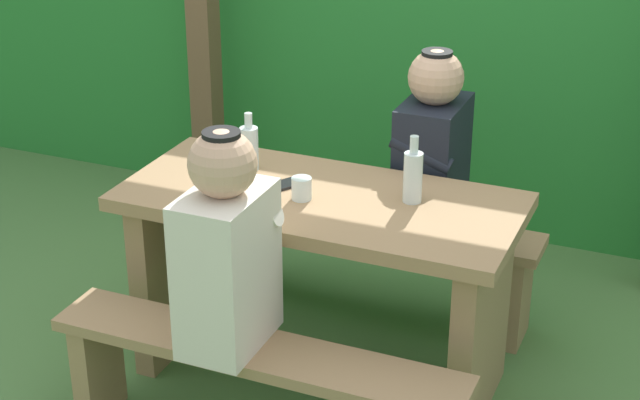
{
  "coord_description": "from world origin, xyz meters",
  "views": [
    {
      "loc": [
        1.25,
        -2.97,
        2.19
      ],
      "look_at": [
        0.0,
        0.0,
        0.72
      ],
      "focal_mm": 57.0,
      "sensor_mm": 36.0,
      "label": 1
    }
  ],
  "objects_px": {
    "bench_far": "(370,243)",
    "bottle_right": "(413,175)",
    "bench_near": "(257,379)",
    "picnic_table": "(320,256)",
    "drinking_glass": "(302,188)",
    "bottle_left": "(249,147)",
    "person_black_coat": "(432,149)",
    "cell_phone": "(285,184)",
    "person_white_shirt": "(227,248)"
  },
  "relations": [
    {
      "from": "bench_near",
      "to": "drinking_glass",
      "type": "xyz_separation_m",
      "value": [
        -0.05,
        0.47,
        0.47
      ]
    },
    {
      "from": "person_black_coat",
      "to": "bottle_left",
      "type": "relative_size",
      "value": 3.27
    },
    {
      "from": "bottle_left",
      "to": "bench_near",
      "type": "bearing_deg",
      "value": -62.72
    },
    {
      "from": "bottle_right",
      "to": "cell_phone",
      "type": "xyz_separation_m",
      "value": [
        -0.46,
        -0.05,
        -0.09
      ]
    },
    {
      "from": "person_black_coat",
      "to": "bench_far",
      "type": "bearing_deg",
      "value": 179.22
    },
    {
      "from": "drinking_glass",
      "to": "bench_near",
      "type": "bearing_deg",
      "value": -84.37
    },
    {
      "from": "bench_far",
      "to": "drinking_glass",
      "type": "height_order",
      "value": "drinking_glass"
    },
    {
      "from": "bench_near",
      "to": "bench_far",
      "type": "xyz_separation_m",
      "value": [
        0.0,
        1.05,
        0.0
      ]
    },
    {
      "from": "person_black_coat",
      "to": "cell_phone",
      "type": "relative_size",
      "value": 5.14
    },
    {
      "from": "person_white_shirt",
      "to": "drinking_glass",
      "type": "relative_size",
      "value": 9.13
    },
    {
      "from": "drinking_glass",
      "to": "bottle_right",
      "type": "xyz_separation_m",
      "value": [
        0.36,
        0.13,
        0.06
      ]
    },
    {
      "from": "bench_near",
      "to": "bottle_right",
      "type": "height_order",
      "value": "bottle_right"
    },
    {
      "from": "drinking_glass",
      "to": "cell_phone",
      "type": "bearing_deg",
      "value": 140.91
    },
    {
      "from": "bench_near",
      "to": "person_white_shirt",
      "type": "bearing_deg",
      "value": 177.92
    },
    {
      "from": "person_black_coat",
      "to": "picnic_table",
      "type": "bearing_deg",
      "value": -115.16
    },
    {
      "from": "bench_far",
      "to": "person_black_coat",
      "type": "bearing_deg",
      "value": -0.78
    },
    {
      "from": "picnic_table",
      "to": "cell_phone",
      "type": "bearing_deg",
      "value": 169.12
    },
    {
      "from": "drinking_glass",
      "to": "cell_phone",
      "type": "height_order",
      "value": "drinking_glass"
    },
    {
      "from": "person_white_shirt",
      "to": "bottle_right",
      "type": "height_order",
      "value": "person_white_shirt"
    },
    {
      "from": "bench_near",
      "to": "person_black_coat",
      "type": "xyz_separation_m",
      "value": [
        0.25,
        1.05,
        0.45
      ]
    },
    {
      "from": "bench_near",
      "to": "bench_far",
      "type": "relative_size",
      "value": 1.0
    },
    {
      "from": "bottle_right",
      "to": "bench_near",
      "type": "bearing_deg",
      "value": -117.32
    },
    {
      "from": "bottle_left",
      "to": "drinking_glass",
      "type": "bearing_deg",
      "value": -30.4
    },
    {
      "from": "drinking_glass",
      "to": "bottle_left",
      "type": "relative_size",
      "value": 0.36
    },
    {
      "from": "bench_near",
      "to": "bench_far",
      "type": "distance_m",
      "value": 1.05
    },
    {
      "from": "bench_far",
      "to": "person_black_coat",
      "type": "xyz_separation_m",
      "value": [
        0.25,
        -0.0,
        0.45
      ]
    },
    {
      "from": "bench_near",
      "to": "picnic_table",
      "type": "bearing_deg",
      "value": 90.0
    },
    {
      "from": "bottle_left",
      "to": "picnic_table",
      "type": "bearing_deg",
      "value": -18.95
    },
    {
      "from": "person_black_coat",
      "to": "bottle_left",
      "type": "height_order",
      "value": "person_black_coat"
    },
    {
      "from": "person_white_shirt",
      "to": "bench_near",
      "type": "bearing_deg",
      "value": -2.08
    },
    {
      "from": "drinking_glass",
      "to": "bottle_right",
      "type": "bearing_deg",
      "value": 19.88
    },
    {
      "from": "bench_far",
      "to": "drinking_glass",
      "type": "relative_size",
      "value": 17.77
    },
    {
      "from": "person_white_shirt",
      "to": "person_black_coat",
      "type": "height_order",
      "value": "same"
    },
    {
      "from": "bench_near",
      "to": "bottle_left",
      "type": "bearing_deg",
      "value": 117.28
    },
    {
      "from": "bench_near",
      "to": "cell_phone",
      "type": "xyz_separation_m",
      "value": [
        -0.15,
        0.55,
        0.44
      ]
    },
    {
      "from": "bench_near",
      "to": "bottle_right",
      "type": "distance_m",
      "value": 0.86
    },
    {
      "from": "bench_far",
      "to": "person_black_coat",
      "type": "distance_m",
      "value": 0.51
    },
    {
      "from": "picnic_table",
      "to": "bench_near",
      "type": "bearing_deg",
      "value": -90.0
    },
    {
      "from": "person_black_coat",
      "to": "bottle_right",
      "type": "relative_size",
      "value": 3.01
    },
    {
      "from": "bottle_left",
      "to": "cell_phone",
      "type": "relative_size",
      "value": 1.57
    },
    {
      "from": "person_white_shirt",
      "to": "cell_phone",
      "type": "bearing_deg",
      "value": 95.68
    },
    {
      "from": "bench_far",
      "to": "bottle_right",
      "type": "height_order",
      "value": "bottle_right"
    },
    {
      "from": "bottle_left",
      "to": "cell_phone",
      "type": "height_order",
      "value": "bottle_left"
    },
    {
      "from": "bench_near",
      "to": "person_black_coat",
      "type": "height_order",
      "value": "person_black_coat"
    },
    {
      "from": "bench_far",
      "to": "bottle_right",
      "type": "relative_size",
      "value": 5.85
    },
    {
      "from": "bench_near",
      "to": "cell_phone",
      "type": "distance_m",
      "value": 0.72
    },
    {
      "from": "person_black_coat",
      "to": "bench_near",
      "type": "bearing_deg",
      "value": -103.18
    },
    {
      "from": "person_white_shirt",
      "to": "drinking_glass",
      "type": "xyz_separation_m",
      "value": [
        0.04,
        0.47,
        0.02
      ]
    },
    {
      "from": "bottle_left",
      "to": "person_black_coat",
      "type": "bearing_deg",
      "value": 35.45
    },
    {
      "from": "picnic_table",
      "to": "bottle_right",
      "type": "distance_m",
      "value": 0.46
    }
  ]
}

